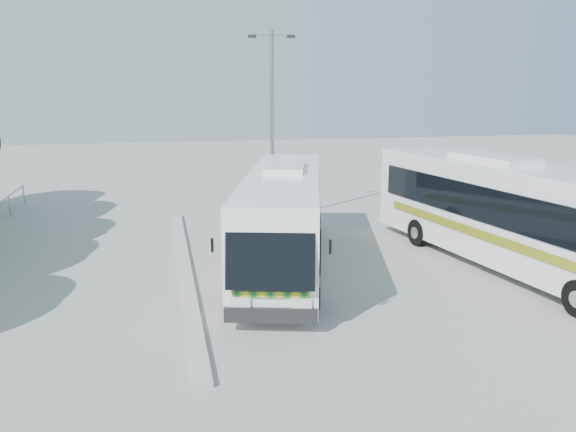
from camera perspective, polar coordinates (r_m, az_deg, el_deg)
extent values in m
plane|color=gray|center=(17.53, -2.56, -6.78)|extent=(100.00, 100.00, 0.00)
cube|color=#B2B2AD|center=(19.17, -10.46, -5.03)|extent=(0.40, 16.00, 0.15)
cylinder|color=gray|center=(31.55, -25.63, 1.68)|extent=(0.06, 0.06, 1.00)
cube|color=white|center=(18.77, -0.46, 0.07)|extent=(5.23, 11.35, 2.83)
cube|color=black|center=(13.27, -1.82, -3.73)|extent=(2.17, 0.98, 1.80)
cube|color=black|center=(19.34, -3.86, 1.48)|extent=(2.44, 8.60, 1.02)
cube|color=black|center=(19.21, 3.15, 1.41)|extent=(2.44, 8.60, 1.02)
cube|color=#0C571F|center=(18.73, -4.12, -1.67)|extent=(2.62, 9.31, 0.26)
cylinder|color=black|center=(15.76, -5.04, -7.30)|extent=(0.52, 0.97, 0.93)
cylinder|color=black|center=(15.62, 2.68, -7.45)|extent=(0.52, 0.97, 0.93)
cylinder|color=black|center=(22.20, -2.70, -1.34)|extent=(0.52, 0.97, 0.93)
cylinder|color=black|center=(22.11, 2.72, -1.40)|extent=(0.52, 0.97, 0.93)
cube|color=silver|center=(19.78, 21.70, 0.36)|extent=(4.27, 12.54, 3.13)
cube|color=black|center=(19.33, 17.72, 1.55)|extent=(1.44, 9.75, 1.13)
cube|color=black|center=(21.04, 23.29, 1.98)|extent=(1.44, 9.75, 1.13)
cube|color=#0C5614|center=(18.84, 19.24, -1.88)|extent=(1.53, 10.56, 0.29)
cylinder|color=black|center=(22.04, 13.08, -1.63)|extent=(0.45, 1.06, 1.03)
cylinder|color=black|center=(23.40, 17.80, -1.10)|extent=(0.45, 1.06, 1.03)
cylinder|color=gray|center=(25.26, -1.62, 8.90)|extent=(0.19, 0.19, 8.35)
cylinder|color=gray|center=(25.31, -1.68, 17.90)|extent=(1.66, 0.37, 0.08)
cube|color=black|center=(25.30, -3.66, 17.76)|extent=(0.39, 0.25, 0.13)
cube|color=black|center=(25.33, 0.31, 17.78)|extent=(0.39, 0.25, 0.13)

